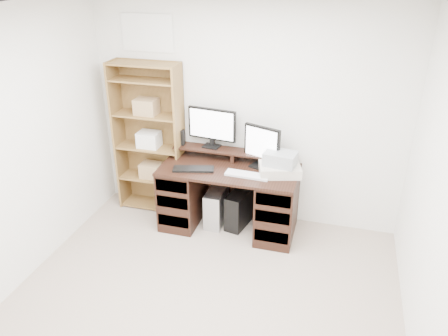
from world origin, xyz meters
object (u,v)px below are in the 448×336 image
at_px(desk, 229,197).
at_px(tower_black, 239,209).
at_px(monitor_small, 262,145).
at_px(bookshelf, 150,137).
at_px(monitor_wide, 212,126).
at_px(printer, 280,169).
at_px(tower_silver, 216,206).

height_order(desk, tower_black, desk).
bearing_deg(monitor_small, bookshelf, -162.96).
xyz_separation_m(monitor_wide, monitor_small, (0.60, -0.13, -0.12)).
height_order(printer, bookshelf, bookshelf).
bearing_deg(bookshelf, printer, -7.32).
xyz_separation_m(tower_silver, tower_black, (0.27, 0.02, -0.00)).
height_order(monitor_small, printer, monitor_small).
bearing_deg(tower_black, tower_silver, -163.13).
bearing_deg(printer, monitor_wide, 147.07).
bearing_deg(bookshelf, tower_black, -7.39).
bearing_deg(printer, tower_black, 156.69).
height_order(monitor_small, tower_silver, monitor_small).
distance_m(desk, monitor_wide, 0.82).
bearing_deg(desk, tower_silver, 165.14).
xyz_separation_m(tower_black, bookshelf, (-1.13, 0.15, 0.70)).
bearing_deg(bookshelf, tower_silver, -11.13).
distance_m(printer, bookshelf, 1.59).
bearing_deg(tower_black, monitor_wide, 165.18).
height_order(desk, printer, printer).
relative_size(monitor_small, bookshelf, 0.26).
relative_size(monitor_wide, bookshelf, 0.31).
relative_size(printer, bookshelf, 0.24).
bearing_deg(tower_black, bookshelf, -175.28).
bearing_deg(printer, desk, 164.95).
bearing_deg(tower_silver, desk, -15.29).
bearing_deg(tower_silver, bookshelf, 168.44).
distance_m(desk, tower_black, 0.22).
bearing_deg(tower_silver, monitor_wide, 116.32).
bearing_deg(monitor_small, tower_black, -142.83).
relative_size(tower_silver, tower_black, 0.94).
bearing_deg(monitor_wide, monitor_small, -4.67).
bearing_deg(monitor_wide, printer, -9.50).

